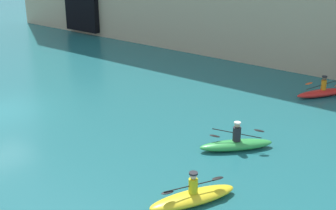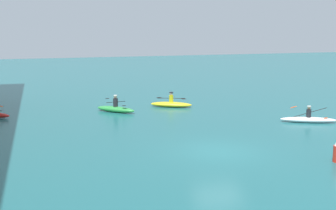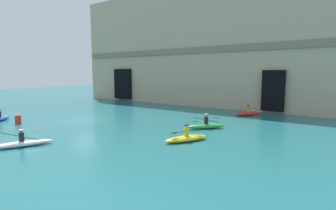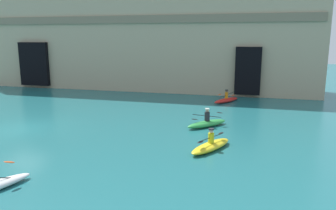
{
  "view_description": "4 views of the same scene",
  "coord_description": "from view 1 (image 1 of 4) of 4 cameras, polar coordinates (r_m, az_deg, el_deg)",
  "views": [
    {
      "loc": [
        19.59,
        -12.05,
        8.55
      ],
      "look_at": [
        7.23,
        4.14,
        0.77
      ],
      "focal_mm": 50.0,
      "sensor_mm": 36.0,
      "label": 1
    },
    {
      "loc": [
        -21.04,
        8.44,
        6.53
      ],
      "look_at": [
        5.05,
        1.24,
        1.53
      ],
      "focal_mm": 50.0,
      "sensor_mm": 36.0,
      "label": 2
    },
    {
      "loc": [
        21.14,
        -15.31,
        4.49
      ],
      "look_at": [
        8.28,
        2.3,
        1.82
      ],
      "focal_mm": 28.0,
      "sensor_mm": 36.0,
      "label": 3
    },
    {
      "loc": [
        14.19,
        -17.1,
        5.72
      ],
      "look_at": [
        8.72,
        3.38,
        1.3
      ],
      "focal_mm": 35.0,
      "sensor_mm": 36.0,
      "label": 4
    }
  ],
  "objects": [
    {
      "name": "kayak_yellow",
      "position": [
        15.71,
        3.06,
        -11.1
      ],
      "size": [
        2.13,
        3.17,
        1.14
      ],
      "rotation": [
        0.0,
        0.0,
        4.25
      ],
      "color": "yellow",
      "rests_on": "ground"
    },
    {
      "name": "kayak_red",
      "position": [
        26.48,
        18.35,
        1.5
      ],
      "size": [
        2.28,
        3.04,
        1.14
      ],
      "rotation": [
        0.0,
        0.0,
        1.0
      ],
      "color": "red",
      "rests_on": "ground"
    },
    {
      "name": "kayak_green",
      "position": [
        19.34,
        8.31,
        -4.71
      ],
      "size": [
        2.58,
        2.75,
        1.22
      ],
      "rotation": [
        0.0,
        0.0,
        0.84
      ],
      "color": "green",
      "rests_on": "ground"
    },
    {
      "name": "ground_plane",
      "position": [
        24.53,
        -19.68,
        -0.77
      ],
      "size": [
        120.0,
        120.0,
        0.0
      ],
      "primitive_type": "plane",
      "color": "#1E6066"
    }
  ]
}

